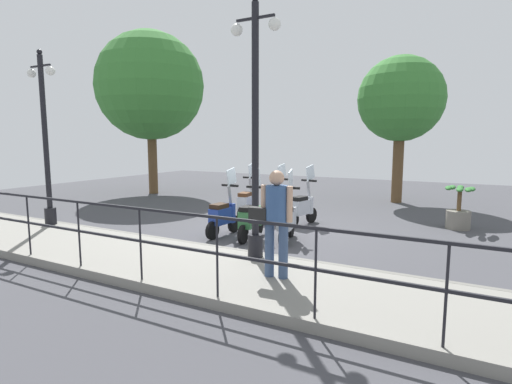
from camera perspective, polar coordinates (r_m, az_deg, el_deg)
name	(u,v)px	position (r m, az deg, el deg)	size (l,w,h in m)	color
ground_plane	(270,232)	(9.55, 2.07, -5.69)	(28.00, 28.00, 0.00)	#424247
promenade_walkway	(187,265)	(6.96, -9.82, -10.21)	(2.20, 20.00, 0.15)	gray
fence_railing	(140,229)	(5.99, -16.25, -5.15)	(0.04, 16.03, 1.07)	black
lamp_post_near	(255,146)	(6.76, -0.10, 6.65)	(0.26, 0.90, 4.35)	black
lamp_post_far	(46,149)	(10.68, -27.80, 5.41)	(0.26, 0.90, 4.08)	black
pedestrian_with_bag	(275,216)	(5.83, 2.74, -3.38)	(0.34, 0.64, 1.59)	#384C70
tree_large	(150,86)	(16.84, -14.88, 14.39)	(4.24, 4.24, 6.40)	brown
tree_distant	(401,100)	(14.70, 19.99, 12.28)	(2.87, 2.87, 4.98)	brown
potted_palm	(459,211)	(10.96, 26.97, -2.42)	(1.06, 0.66, 1.05)	slate
scooter_near_0	(287,219)	(8.58, 4.43, -3.93)	(1.22, 0.49, 1.54)	black
scooter_near_1	(251,218)	(8.72, -0.74, -3.71)	(1.23, 0.44, 1.54)	black
scooter_near_2	(223,215)	(9.08, -4.71, -3.29)	(1.23, 0.44, 1.54)	black
scooter_far_0	(302,207)	(10.23, 6.65, -2.09)	(1.22, 0.50, 1.54)	black
scooter_far_1	(275,204)	(10.58, 2.68, -1.73)	(1.23, 0.46, 1.54)	black
scooter_far_2	(247,202)	(10.93, -1.31, -1.42)	(1.23, 0.45, 1.54)	black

